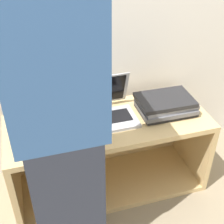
{
  "coord_description": "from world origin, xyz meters",
  "views": [
    {
      "loc": [
        -0.42,
        -1.25,
        1.7
      ],
      "look_at": [
        0.0,
        0.18,
        0.67
      ],
      "focal_mm": 50.0,
      "sensor_mm": 36.0,
      "label": 1
    }
  ],
  "objects_px": {
    "laptop_stack_left": "(46,123)",
    "laptop_stack_right": "(166,105)",
    "person": "(60,130)",
    "laptop_open": "(106,110)"
  },
  "relations": [
    {
      "from": "laptop_stack_left",
      "to": "laptop_stack_right",
      "type": "height_order",
      "value": "laptop_stack_left"
    },
    {
      "from": "person",
      "to": "laptop_stack_left",
      "type": "bearing_deg",
      "value": 95.34
    },
    {
      "from": "laptop_open",
      "to": "laptop_stack_right",
      "type": "height_order",
      "value": "laptop_open"
    },
    {
      "from": "laptop_stack_right",
      "to": "person",
      "type": "distance_m",
      "value": 0.88
    },
    {
      "from": "laptop_stack_right",
      "to": "laptop_stack_left",
      "type": "bearing_deg",
      "value": 179.89
    },
    {
      "from": "laptop_open",
      "to": "laptop_stack_right",
      "type": "bearing_deg",
      "value": -7.69
    },
    {
      "from": "person",
      "to": "laptop_open",
      "type": "bearing_deg",
      "value": 54.99
    },
    {
      "from": "laptop_open",
      "to": "person",
      "type": "bearing_deg",
      "value": -125.01
    },
    {
      "from": "laptop_stack_left",
      "to": "laptop_stack_right",
      "type": "xyz_separation_m",
      "value": [
        0.76,
        -0.0,
        -0.01
      ]
    },
    {
      "from": "laptop_stack_left",
      "to": "laptop_stack_right",
      "type": "bearing_deg",
      "value": -0.11
    }
  ]
}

